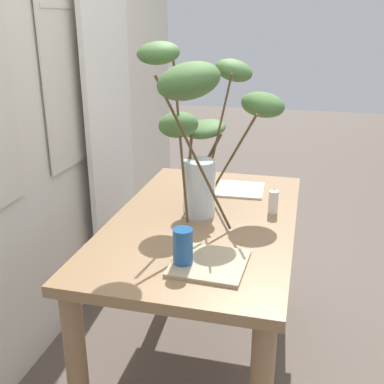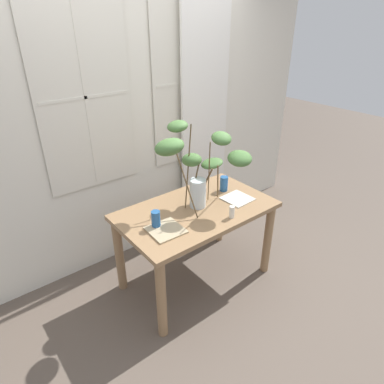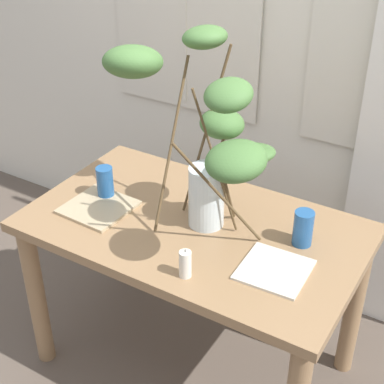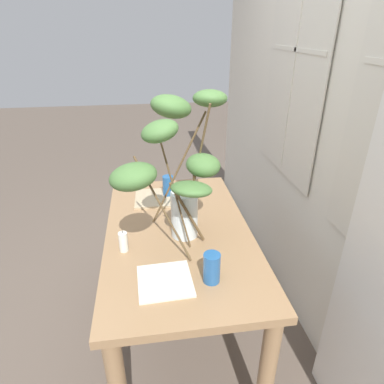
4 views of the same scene
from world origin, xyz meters
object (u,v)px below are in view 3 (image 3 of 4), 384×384
(pillar_candle, at_px, (185,264))
(dining_table, at_px, (194,251))
(vase_with_branches, at_px, (201,127))
(drinking_glass_blue_left, at_px, (105,183))
(plate_square_right, at_px, (274,270))
(plate_square_left, at_px, (98,207))
(drinking_glass_blue_right, at_px, (303,228))

(pillar_candle, bearing_deg, dining_table, 115.63)
(vase_with_branches, height_order, drinking_glass_blue_left, vase_with_branches)
(dining_table, relative_size, pillar_candle, 11.45)
(dining_table, relative_size, vase_with_branches, 1.67)
(pillar_candle, bearing_deg, plate_square_right, 35.88)
(dining_table, xyz_separation_m, pillar_candle, (0.14, -0.28, 0.18))
(plate_square_right, bearing_deg, drinking_glass_blue_left, 174.29)
(dining_table, height_order, plate_square_left, plate_square_left)
(plate_square_left, bearing_deg, drinking_glass_blue_left, 107.78)
(plate_square_right, height_order, pillar_candle, pillar_candle)
(drinking_glass_blue_right, bearing_deg, pillar_candle, -125.50)
(dining_table, distance_m, vase_with_branches, 0.55)
(dining_table, xyz_separation_m, plate_square_right, (0.39, -0.10, 0.14))
(drinking_glass_blue_right, height_order, plate_square_left, drinking_glass_blue_right)
(drinking_glass_blue_left, relative_size, pillar_candle, 1.21)
(plate_square_left, xyz_separation_m, pillar_candle, (0.52, -0.17, 0.04))
(dining_table, bearing_deg, plate_square_right, -14.52)
(dining_table, distance_m, drinking_glass_blue_right, 0.46)
(dining_table, bearing_deg, pillar_candle, -64.37)
(drinking_glass_blue_right, relative_size, plate_square_left, 0.55)
(plate_square_left, bearing_deg, pillar_candle, -18.55)
(drinking_glass_blue_left, distance_m, drinking_glass_blue_right, 0.83)
(drinking_glass_blue_left, bearing_deg, vase_with_branches, 2.88)
(drinking_glass_blue_left, relative_size, plate_square_left, 0.55)
(vase_with_branches, xyz_separation_m, drinking_glass_blue_right, (0.38, 0.10, -0.35))
(drinking_glass_blue_right, bearing_deg, drinking_glass_blue_left, -171.78)
(drinking_glass_blue_left, relative_size, drinking_glass_blue_right, 1.00)
(dining_table, xyz_separation_m, drinking_glass_blue_right, (0.41, 0.10, 0.20))
(plate_square_left, relative_size, pillar_candle, 2.21)
(dining_table, relative_size, plate_square_left, 5.18)
(drinking_glass_blue_right, height_order, pillar_candle, drinking_glass_blue_right)
(plate_square_left, bearing_deg, drinking_glass_blue_right, 14.52)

